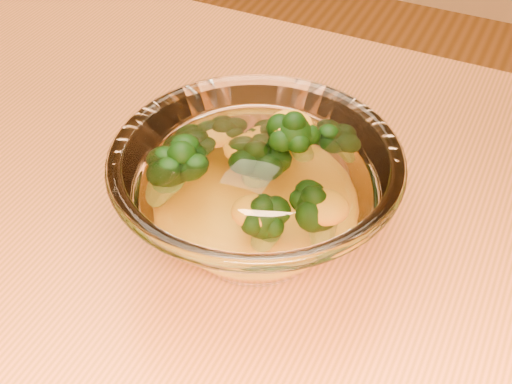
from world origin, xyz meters
TOP-DOWN VIEW (x-y plane):
  - table at (0.00, 0.00)m, footprint 1.20×0.80m
  - glass_bowl at (0.03, 0.04)m, footprint 0.23×0.23m
  - cheese_sauce at (0.03, 0.04)m, footprint 0.12×0.12m
  - broccoli_heap at (0.02, 0.05)m, footprint 0.16×0.14m

SIDE VIEW (x-z plane):
  - table at x=0.00m, z-range 0.28..1.03m
  - cheese_sauce at x=0.03m, z-range 0.77..0.80m
  - glass_bowl at x=0.03m, z-range 0.75..0.85m
  - broccoli_heap at x=0.02m, z-range 0.78..0.86m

